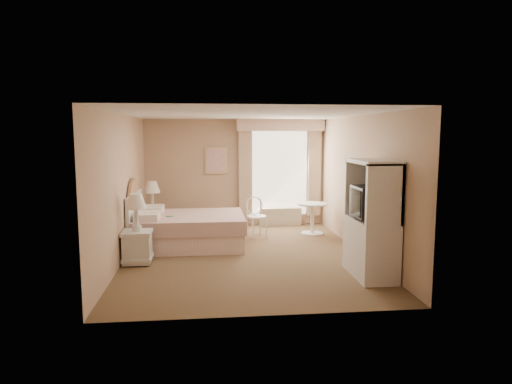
{
  "coord_description": "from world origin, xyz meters",
  "views": [
    {
      "loc": [
        -0.66,
        -7.94,
        2.17
      ],
      "look_at": [
        0.23,
        0.3,
        1.11
      ],
      "focal_mm": 32.0,
      "sensor_mm": 36.0,
      "label": 1
    }
  ],
  "objects": [
    {
      "name": "window",
      "position": [
        1.05,
        2.65,
        1.34
      ],
      "size": [
        2.05,
        0.22,
        2.51
      ],
      "color": "white",
      "rests_on": "room"
    },
    {
      "name": "cafe_chair",
      "position": [
        0.35,
        1.57,
        0.49
      ],
      "size": [
        0.51,
        0.51,
        0.84
      ],
      "rotation": [
        0.0,
        0.0,
        0.31
      ],
      "color": "silver",
      "rests_on": "room"
    },
    {
      "name": "nightstand_near",
      "position": [
        -1.84,
        -0.32,
        0.44
      ],
      "size": [
        0.48,
        0.48,
        1.17
      ],
      "color": "white",
      "rests_on": "room"
    },
    {
      "name": "armoire",
      "position": [
        1.81,
        -1.37,
        0.74
      ],
      "size": [
        0.54,
        1.07,
        1.79
      ],
      "color": "white",
      "rests_on": "room"
    },
    {
      "name": "round_table",
      "position": [
        1.6,
        1.62,
        0.45
      ],
      "size": [
        0.64,
        0.64,
        0.68
      ],
      "color": "silver",
      "rests_on": "room"
    },
    {
      "name": "nightstand_far",
      "position": [
        -1.84,
        1.91,
        0.43
      ],
      "size": [
        0.47,
        0.47,
        1.15
      ],
      "color": "white",
      "rests_on": "room"
    },
    {
      "name": "bed",
      "position": [
        -1.12,
        0.82,
        0.35
      ],
      "size": [
        2.11,
        1.62,
        1.44
      ],
      "color": "#E3A393",
      "rests_on": "room"
    },
    {
      "name": "framed_art",
      "position": [
        -0.45,
        2.71,
        1.55
      ],
      "size": [
        0.52,
        0.04,
        0.62
      ],
      "color": "#D4AF83",
      "rests_on": "room"
    },
    {
      "name": "room",
      "position": [
        0.0,
        0.0,
        1.25
      ],
      "size": [
        4.21,
        5.51,
        2.51
      ],
      "color": "brown",
      "rests_on": "ground"
    }
  ]
}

